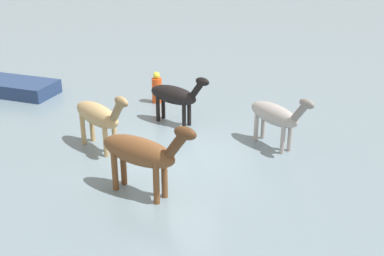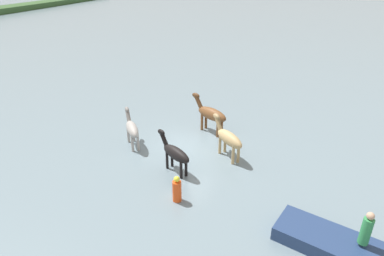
# 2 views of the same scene
# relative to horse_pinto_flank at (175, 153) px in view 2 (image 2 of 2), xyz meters

# --- Properties ---
(ground_plane) EXTENTS (212.62, 212.62, 0.00)m
(ground_plane) POSITION_rel_horse_pinto_flank_xyz_m (2.35, -0.06, -0.96)
(ground_plane) COLOR slate
(horse_pinto_flank) EXTENTS (1.62, 2.00, 1.74)m
(horse_pinto_flank) POSITION_rel_horse_pinto_flank_xyz_m (0.00, 0.00, 0.00)
(horse_pinto_flank) COLOR black
(horse_pinto_flank) RESTS_ON ground_plane
(horse_lead) EXTENTS (1.78, 2.40, 2.03)m
(horse_lead) POSITION_rel_horse_pinto_flank_xyz_m (4.39, -0.81, 0.16)
(horse_lead) COLOR brown
(horse_lead) RESTS_ON ground_plane
(horse_dark_mare) EXTENTS (2.09, 1.59, 1.78)m
(horse_dark_mare) POSITION_rel_horse_pinto_flank_xyz_m (1.86, 2.86, 0.02)
(horse_dark_mare) COLOR #9E9993
(horse_dark_mare) RESTS_ON ground_plane
(horse_mid_herd) EXTENTS (2.06, 1.91, 1.89)m
(horse_mid_herd) POSITION_rel_horse_pinto_flank_xyz_m (1.84, -2.16, 0.08)
(horse_mid_herd) COLOR tan
(horse_mid_herd) RESTS_ON ground_plane
(person_helmsman_aft) EXTENTS (0.32, 0.32, 1.19)m
(person_helmsman_aft) POSITION_rel_horse_pinto_flank_xyz_m (-3.44, -7.13, 0.20)
(person_helmsman_aft) COLOR #338C4C
(person_helmsman_aft) RESTS_ON boat_tender_starboard
(buoy_channel_marker) EXTENTS (0.36, 0.36, 1.14)m
(buoy_channel_marker) POSITION_rel_horse_pinto_flank_xyz_m (-2.02, -0.65, -0.45)
(buoy_channel_marker) COLOR #E54C19
(buoy_channel_marker) RESTS_ON ground_plane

